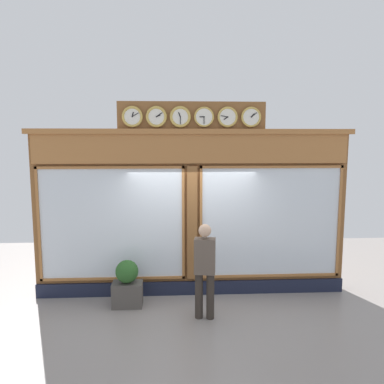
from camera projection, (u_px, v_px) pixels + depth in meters
The scene contains 5 objects.
ground_plane at pixel (204, 379), 5.02m from camera, with size 14.00×14.00×0.00m, color gray.
shop_facade at pixel (192, 211), 7.68m from camera, with size 6.33×0.42×3.85m.
pedestrian at pixel (205, 267), 6.62m from camera, with size 0.39×0.27×1.69m.
planter_box at pixel (127, 294), 7.20m from camera, with size 0.56×0.36×0.46m, color #4C4742.
planter_shrub at pixel (127, 272), 7.14m from camera, with size 0.43×0.43×0.43m, color #285623.
Camera 1 is at (0.40, 7.43, 3.11)m, focal length 35.75 mm.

